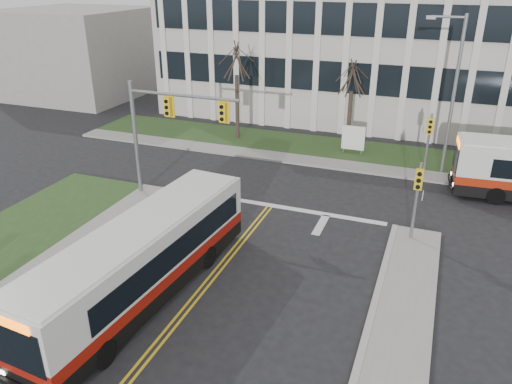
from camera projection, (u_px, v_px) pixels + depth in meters
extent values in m
plane|color=black|center=(201.00, 291.00, 19.23)|extent=(120.00, 120.00, 0.00)
cube|color=#9E9B93|center=(385.00, 171.00, 30.54)|extent=(44.00, 1.60, 0.14)
cube|color=#29461E|center=(391.00, 156.00, 32.94)|extent=(44.00, 5.00, 0.12)
cube|color=beige|center=(417.00, 41.00, 40.74)|extent=(40.00, 16.00, 12.00)
cube|color=#9E9B93|center=(79.00, 52.00, 48.21)|extent=(12.00, 12.00, 8.00)
cylinder|color=slate|center=(136.00, 139.00, 26.47)|extent=(0.22, 0.22, 6.20)
cylinder|color=slate|center=(183.00, 96.00, 24.44)|extent=(6.00, 0.16, 0.16)
cube|color=yellow|center=(168.00, 107.00, 24.81)|extent=(0.34, 0.24, 0.92)
cube|color=yellow|center=(223.00, 112.00, 23.84)|extent=(0.34, 0.24, 0.92)
cylinder|color=slate|center=(416.00, 203.00, 22.09)|extent=(0.14, 0.14, 3.80)
cube|color=yellow|center=(419.00, 179.00, 21.43)|extent=(0.34, 0.24, 0.92)
cylinder|color=slate|center=(427.00, 145.00, 29.34)|extent=(0.14, 0.14, 3.80)
cube|color=yellow|center=(430.00, 126.00, 28.68)|extent=(0.34, 0.24, 0.92)
cylinder|color=slate|center=(453.00, 99.00, 28.51)|extent=(0.20, 0.20, 9.20)
cylinder|color=slate|center=(449.00, 17.00, 27.00)|extent=(1.80, 0.14, 0.14)
cube|color=slate|center=(431.00, 17.00, 27.31)|extent=(0.50, 0.25, 0.18)
cylinder|color=slate|center=(344.00, 147.00, 33.34)|extent=(0.08, 0.08, 1.00)
cylinder|color=slate|center=(362.00, 149.00, 32.95)|extent=(0.08, 0.08, 1.00)
cube|color=white|center=(353.00, 138.00, 32.85)|extent=(1.50, 0.12, 1.60)
cylinder|color=#42352B|center=(237.00, 108.00, 35.59)|extent=(0.28, 0.28, 4.62)
cylinder|color=#42352B|center=(349.00, 122.00, 33.27)|extent=(0.28, 0.28, 4.09)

